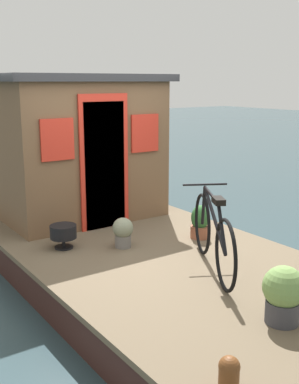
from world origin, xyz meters
name	(u,v)px	position (x,y,z in m)	size (l,w,h in m)	color
ground_plane	(140,278)	(0.00, 0.00, 0.00)	(60.00, 60.00, 0.00)	#2D4247
houseboat_deck	(140,261)	(0.00, 0.00, 0.22)	(5.93, 2.86, 0.44)	brown
houseboat_cabin	(71,144)	(1.85, 0.00, 1.48)	(2.17, 2.39, 2.05)	brown
bicycle	(213,234)	(-1.10, -0.19, 0.83)	(1.53, 0.85, 0.85)	black
potted_plant_lavender	(123,231)	(0.04, 0.22, 0.64)	(0.25, 0.25, 0.36)	slate
potted_plant_thyme	(200,222)	(-0.22, -0.77, 0.65)	(0.24, 0.24, 0.43)	#935138
potted_plant_rosemary	(283,293)	(-2.28, 0.10, 0.70)	(0.35, 0.35, 0.49)	#38383D
charcoal_grill	(63,233)	(0.41, 0.83, 0.64)	(0.32, 0.32, 0.29)	black
mooring_bollard	(229,372)	(-2.67, 1.08, 0.56)	(0.14, 0.14, 0.23)	brown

